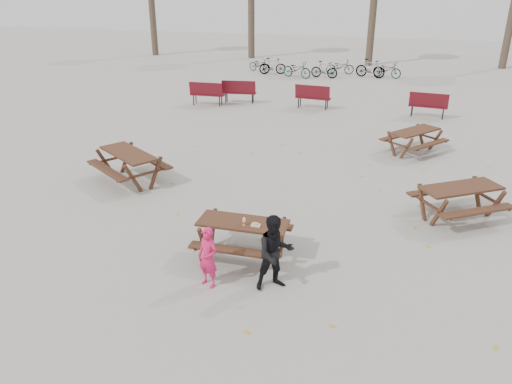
% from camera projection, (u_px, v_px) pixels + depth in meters
% --- Properties ---
extents(ground, '(80.00, 80.00, 0.00)m').
position_uv_depth(ground, '(243.00, 255.00, 10.26)').
color(ground, gray).
rests_on(ground, ground).
extents(main_picnic_table, '(1.80, 1.45, 0.78)m').
position_uv_depth(main_picnic_table, '(243.00, 230.00, 10.03)').
color(main_picnic_table, '#3A2215').
rests_on(main_picnic_table, ground).
extents(food_tray, '(0.18, 0.11, 0.03)m').
position_uv_depth(food_tray, '(256.00, 225.00, 9.77)').
color(food_tray, white).
rests_on(food_tray, main_picnic_table).
extents(bread_roll, '(0.14, 0.06, 0.05)m').
position_uv_depth(bread_roll, '(256.00, 223.00, 9.75)').
color(bread_roll, tan).
rests_on(bread_roll, food_tray).
extents(soda_bottle, '(0.07, 0.07, 0.17)m').
position_uv_depth(soda_bottle, '(244.00, 222.00, 9.78)').
color(soda_bottle, silver).
rests_on(soda_bottle, main_picnic_table).
extents(child, '(0.50, 0.42, 1.18)m').
position_uv_depth(child, '(208.00, 258.00, 9.05)').
color(child, '#DB1B5A').
rests_on(child, ground).
extents(adult, '(0.89, 0.84, 1.45)m').
position_uv_depth(adult, '(275.00, 253.00, 8.94)').
color(adult, black).
rests_on(adult, ground).
extents(picnic_table_east, '(2.40, 2.29, 0.81)m').
position_uv_depth(picnic_table_east, '(459.00, 203.00, 11.67)').
color(picnic_table_east, '#3A2215').
rests_on(picnic_table_east, ground).
extents(picnic_table_north, '(2.53, 2.43, 0.85)m').
position_uv_depth(picnic_table_north, '(130.00, 167.00, 13.76)').
color(picnic_table_north, '#3A2215').
rests_on(picnic_table_north, ground).
extents(picnic_table_far, '(2.19, 2.25, 0.75)m').
position_uv_depth(picnic_table_far, '(414.00, 142.00, 16.01)').
color(picnic_table_far, '#3A2215').
rests_on(picnic_table_far, ground).
extents(park_bench_row, '(10.86, 1.33, 1.03)m').
position_uv_depth(park_bench_row, '(294.00, 96.00, 21.34)').
color(park_bench_row, maroon).
rests_on(park_bench_row, ground).
extents(bicycle_row, '(9.00, 2.68, 1.01)m').
position_uv_depth(bicycle_row, '(324.00, 68.00, 28.18)').
color(bicycle_row, black).
rests_on(bicycle_row, ground).
extents(fallen_leaves, '(11.00, 11.00, 0.01)m').
position_uv_depth(fallen_leaves, '(291.00, 208.00, 12.35)').
color(fallen_leaves, '#AC8B29').
rests_on(fallen_leaves, ground).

